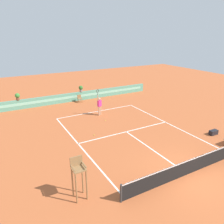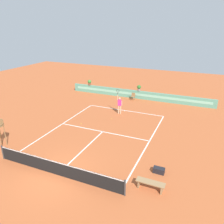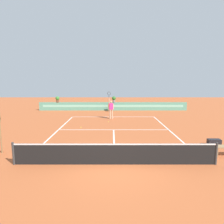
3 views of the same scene
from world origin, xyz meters
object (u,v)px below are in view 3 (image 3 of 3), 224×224
Objects in this scene: tennis_ball_mid_court at (108,122)px; potted_plant_far_left at (57,99)px; tennis_player at (111,108)px; tennis_ball_near_baseline at (81,127)px; ball_kid_chair at (109,107)px; potted_plant_centre at (113,99)px; gear_bag at (214,142)px.

potted_plant_far_left is (-6.33, 7.12, 1.38)m from tennis_ball_mid_court.
tennis_ball_near_baseline is (-2.32, -3.75, -1.02)m from tennis_player.
potted_plant_centre is (0.49, 0.73, 0.93)m from ball_kid_chair.
potted_plant_far_left is at bearing 180.00° from potted_plant_centre.
ball_kid_chair is at bearing 89.63° from tennis_ball_mid_court.
tennis_player is 8.59m from potted_plant_far_left.
tennis_ball_mid_court is 0.09× the size of potted_plant_centre.
ball_kid_chair is 1.21× the size of gear_bag.
potted_plant_centre reaches higher than tennis_ball_near_baseline.
ball_kid_chair is at bearing 114.94° from gear_bag.
tennis_player reaches higher than potted_plant_centre.
tennis_player is 3.57× the size of potted_plant_far_left.
tennis_ball_near_baseline is at bearing 151.84° from gear_bag.
gear_bag is 14.84m from potted_plant_centre.
potted_plant_centre is at bearing 112.04° from gear_bag.
potted_plant_centre is 1.00× the size of potted_plant_far_left.
gear_bag is 10.29× the size of tennis_ball_near_baseline.
tennis_player reaches higher than tennis_ball_near_baseline.
potted_plant_far_left is (-4.21, 9.32, 1.38)m from tennis_ball_near_baseline.
gear_bag is 0.97× the size of potted_plant_far_left.
tennis_player is 3.57× the size of potted_plant_centre.
potted_plant_centre is 6.86m from potted_plant_far_left.
potted_plant_far_left reaches higher than tennis_ball_near_baseline.
ball_kid_chair is 8.87m from tennis_ball_near_baseline.
tennis_ball_near_baseline is at bearing -133.91° from tennis_ball_mid_court.
gear_bag is 0.97× the size of potted_plant_centre.
ball_kid_chair is 1.17× the size of potted_plant_centre.
tennis_ball_near_baseline is (-8.20, 4.39, -0.15)m from gear_bag.
ball_kid_chair is 1.28m from potted_plant_centre.
tennis_ball_near_baseline is (-2.16, -8.59, -0.44)m from ball_kid_chair.
gear_bag reaches higher than tennis_ball_mid_court.
potted_plant_far_left is at bearing 173.45° from ball_kid_chair.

